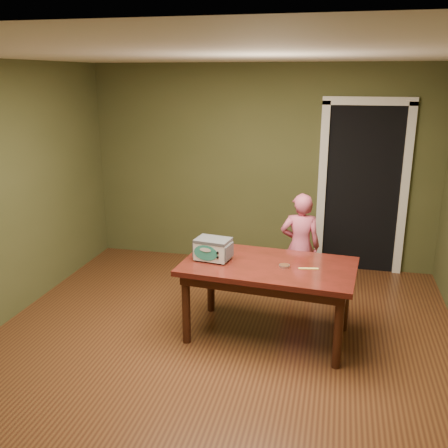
% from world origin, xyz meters
% --- Properties ---
extents(floor, '(5.00, 5.00, 0.00)m').
position_xyz_m(floor, '(0.00, 0.00, 0.00)').
color(floor, brown).
rests_on(floor, ground).
extents(room_shell, '(4.52, 5.02, 2.61)m').
position_xyz_m(room_shell, '(0.00, 0.00, 1.71)').
color(room_shell, '#4A4C28').
rests_on(room_shell, ground).
extents(doorway, '(1.10, 0.66, 2.25)m').
position_xyz_m(doorway, '(1.30, 2.78, 1.06)').
color(doorway, black).
rests_on(doorway, ground).
extents(dining_table, '(1.67, 1.03, 0.75)m').
position_xyz_m(dining_table, '(0.41, 0.47, 0.65)').
color(dining_table, '#3B140D').
rests_on(dining_table, floor).
extents(toy_oven, '(0.37, 0.28, 0.21)m').
position_xyz_m(toy_oven, '(-0.12, 0.46, 0.86)').
color(toy_oven, '#4C4F54').
rests_on(toy_oven, dining_table).
extents(baking_pan, '(0.10, 0.10, 0.02)m').
position_xyz_m(baking_pan, '(0.56, 0.43, 0.76)').
color(baking_pan, silver).
rests_on(baking_pan, dining_table).
extents(spatula, '(0.18, 0.06, 0.01)m').
position_xyz_m(spatula, '(0.78, 0.43, 0.75)').
color(spatula, '#EDD967').
rests_on(spatula, dining_table).
extents(child, '(0.47, 0.33, 1.22)m').
position_xyz_m(child, '(0.63, 1.44, 0.61)').
color(child, '#DB5A7A').
rests_on(child, floor).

